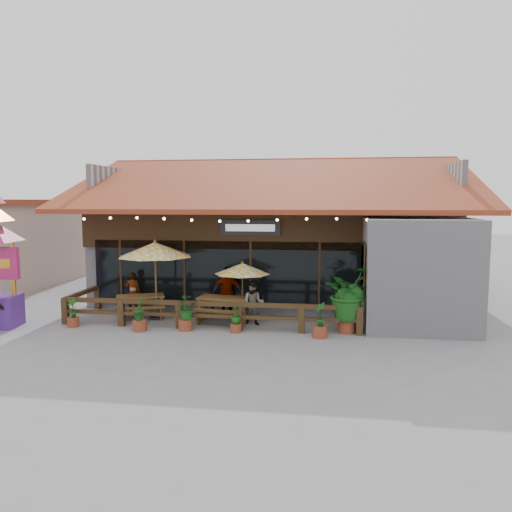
% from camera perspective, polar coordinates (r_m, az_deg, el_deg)
% --- Properties ---
extents(ground, '(100.00, 100.00, 0.00)m').
position_cam_1_polar(ground, '(16.69, 0.11, -8.13)').
color(ground, gray).
rests_on(ground, ground).
extents(restaurant_building, '(15.50, 14.73, 6.09)m').
position_cam_1_polar(restaurant_building, '(22.79, 3.11, 1.38)').
color(restaurant_building, '#B7B6BC').
rests_on(restaurant_building, ground).
extents(patio_railing, '(10.00, 2.60, 0.92)m').
position_cam_1_polar(patio_railing, '(16.76, -7.71, -5.97)').
color(patio_railing, '#402B17').
rests_on(patio_railing, ground).
extents(umbrella_left, '(2.80, 2.80, 2.82)m').
position_cam_1_polar(umbrella_left, '(17.82, -11.46, 0.69)').
color(umbrella_left, brown).
rests_on(umbrella_left, ground).
extents(umbrella_right, '(2.08, 2.08, 2.08)m').
position_cam_1_polar(umbrella_right, '(17.32, -1.57, -1.48)').
color(umbrella_right, brown).
rests_on(umbrella_right, ground).
extents(picnic_table_left, '(2.09, 1.96, 0.80)m').
position_cam_1_polar(picnic_table_left, '(18.40, -13.08, -5.20)').
color(picnic_table_left, brown).
rests_on(picnic_table_left, ground).
extents(picnic_table_right, '(2.00, 1.80, 0.86)m').
position_cam_1_polar(picnic_table_right, '(17.35, -3.62, -5.62)').
color(picnic_table_right, brown).
rests_on(picnic_table_right, ground).
extents(tropical_plant, '(2.05, 2.06, 2.15)m').
position_cam_1_polar(tropical_plant, '(16.07, 10.42, -4.31)').
color(tropical_plant, brown).
rests_on(tropical_plant, ground).
extents(diner_a, '(0.61, 0.45, 1.54)m').
position_cam_1_polar(diner_a, '(19.17, -13.89, -4.07)').
color(diner_a, '#352311').
rests_on(diner_a, ground).
extents(diner_b, '(0.74, 0.59, 1.48)m').
position_cam_1_polar(diner_b, '(16.82, -0.30, -5.43)').
color(diner_b, '#352311').
rests_on(diner_b, ground).
extents(diner_c, '(1.06, 0.47, 1.79)m').
position_cam_1_polar(diner_c, '(18.20, -3.26, -4.05)').
color(diner_c, '#352311').
rests_on(diner_c, ground).
extents(planter_a, '(0.39, 0.39, 0.96)m').
position_cam_1_polar(planter_a, '(17.74, -20.19, -6.32)').
color(planter_a, brown).
rests_on(planter_a, ground).
extents(planter_b, '(0.45, 0.46, 1.11)m').
position_cam_1_polar(planter_b, '(16.55, -13.18, -6.64)').
color(planter_b, brown).
rests_on(planter_b, ground).
extents(planter_c, '(0.83, 0.78, 1.10)m').
position_cam_1_polar(planter_c, '(16.32, -8.10, -6.31)').
color(planter_c, brown).
rests_on(planter_c, ground).
extents(planter_d, '(0.45, 0.45, 0.86)m').
position_cam_1_polar(planter_d, '(15.97, -2.32, -7.28)').
color(planter_d, brown).
rests_on(planter_d, ground).
extents(planter_e, '(0.45, 0.46, 1.10)m').
position_cam_1_polar(planter_e, '(15.47, 7.32, -7.58)').
color(planter_e, brown).
rests_on(planter_e, ground).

